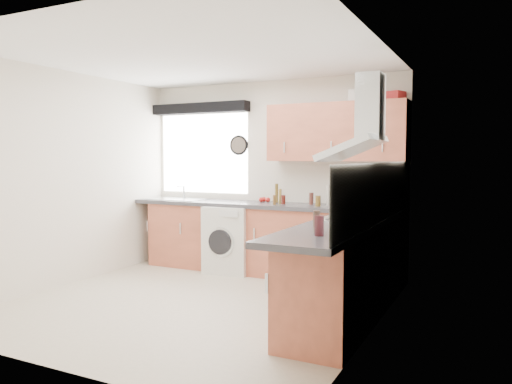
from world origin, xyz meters
The scene contains 36 objects.
ground_plane centered at (0.00, 0.00, 0.00)m, with size 3.60×3.60×0.00m, color beige.
ceiling centered at (0.00, 0.00, 2.50)m, with size 3.60×3.60×0.02m, color white.
wall_back centered at (0.00, 1.80, 1.25)m, with size 3.60×0.02×2.50m, color silver.
wall_front centered at (0.00, -1.80, 1.25)m, with size 3.60×0.02×2.50m, color silver.
wall_left centered at (-1.80, 0.00, 1.25)m, with size 0.02×3.60×2.50m, color silver.
wall_right centered at (1.80, 0.00, 1.25)m, with size 0.02×3.60×2.50m, color silver.
window centered at (-1.05, 1.79, 1.55)m, with size 1.40×0.02×1.10m, color silver.
window_blind centered at (-1.05, 1.70, 2.18)m, with size 1.50×0.18×0.14m, color black.
splashback centered at (1.79, 0.30, 1.18)m, with size 0.01×3.00×0.54m, color white.
base_cab_back centered at (-0.10, 1.51, 0.43)m, with size 3.00×0.58×0.86m, color #A04F37.
base_cab_corner centered at (1.50, 1.50, 0.43)m, with size 0.60×0.60×0.86m, color #A04F37.
base_cab_right centered at (1.51, 0.15, 0.43)m, with size 0.58×2.10×0.86m, color #A04F37.
worktop_back centered at (0.00, 1.50, 0.89)m, with size 3.60×0.62×0.05m, color #2F2F32.
worktop_right centered at (1.50, 0.00, 0.89)m, with size 0.62×2.42×0.05m, color #2F2F32.
sink centered at (-1.33, 1.50, 0.95)m, with size 0.84×0.46×0.10m, color silver, non-canonical shape.
oven centered at (1.50, 0.30, 0.42)m, with size 0.56×0.58×0.85m, color black.
hob_plate centered at (1.50, 0.30, 0.92)m, with size 0.52×0.52×0.01m, color silver.
extractor_hood centered at (1.60, 0.30, 1.77)m, with size 0.52×0.78×0.66m, color silver, non-canonical shape.
upper_cabinets centered at (0.95, 1.62, 1.80)m, with size 1.70×0.35×0.70m, color #A04F37.
washing_machine centered at (-0.39, 1.40, 0.43)m, with size 0.59×0.57×0.86m, color silver.
wall_clock centered at (-0.48, 1.78, 1.66)m, with size 0.28×0.28×0.04m, color black.
casserole centered at (1.25, 1.71, 2.22)m, with size 0.34×0.25×0.14m, color silver.
storage_box centered at (1.60, 1.72, 2.20)m, with size 0.24×0.20×0.11m, color #AA2121.
utensil_pot centered at (1.15, 1.70, 0.97)m, with size 0.09×0.09×0.12m, color gray.
kitchen_roll centered at (1.62, 0.25, 1.03)m, with size 0.11×0.11×0.24m, color silver.
tomato_cluster centered at (-0.03, 1.65, 0.94)m, with size 0.14×0.14×0.06m, color #B01512, non-canonical shape.
jar_0 centered at (0.88, 1.64, 0.98)m, with size 0.04×0.04×0.13m, color navy.
jar_1 centered at (0.15, 1.66, 1.03)m, with size 0.04×0.04×0.24m, color brown.
jar_2 centered at (0.65, 1.59, 0.98)m, with size 0.05×0.05×0.15m, color #4C221B.
jar_3 centered at (0.27, 1.49, 1.00)m, with size 0.04×0.04×0.19m, color olive.
jar_4 centered at (0.87, 1.57, 1.04)m, with size 0.04×0.04×0.25m, color #B6AD9B.
jar_5 centered at (0.25, 1.37, 0.97)m, with size 0.04×0.04×0.12m, color brown.
jar_6 centered at (0.80, 1.41, 0.97)m, with size 0.06×0.06×0.13m, color brown.
jar_7 centered at (0.32, 1.48, 0.97)m, with size 0.05×0.05×0.11m, color #4C1610.
bottle_0 centered at (1.56, -0.71, 0.99)m, with size 0.07×0.07×0.15m, color #3B151A.
bottle_1 centered at (1.49, -0.59, 1.00)m, with size 0.05×0.05×0.17m, color #39281F.
Camera 1 is at (2.78, -4.24, 1.50)m, focal length 35.00 mm.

